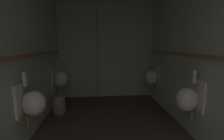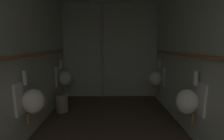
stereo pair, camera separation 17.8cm
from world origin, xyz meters
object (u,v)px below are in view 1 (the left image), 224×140
(urinal_right_far, at_px, (152,77))
(waste_bin, at_px, (59,104))
(urinal_left_far, at_px, (60,79))
(urinal_right_mid, at_px, (188,99))
(urinal_left_mid, at_px, (32,102))
(standpipe_back_wall, at_px, (98,52))

(urinal_right_far, xyz_separation_m, waste_bin, (-2.06, -0.43, -0.43))
(urinal_left_far, distance_m, urinal_right_mid, 2.60)
(urinal_right_far, bearing_deg, urinal_left_far, 179.58)
(urinal_right_mid, relative_size, waste_bin, 1.99)
(urinal_left_mid, xyz_separation_m, standpipe_back_wall, (0.86, 1.88, 0.57))
(urinal_right_far, bearing_deg, waste_bin, -168.36)
(urinal_left_mid, xyz_separation_m, urinal_right_mid, (2.13, -0.03, 0.00))
(urinal_left_far, xyz_separation_m, urinal_right_mid, (2.13, -1.48, 0.00))
(urinal_left_far, distance_m, waste_bin, 0.62)
(urinal_left_far, distance_m, standpipe_back_wall, 1.12)
(urinal_left_mid, xyz_separation_m, urinal_right_far, (2.13, 1.43, 0.00))
(standpipe_back_wall, bearing_deg, urinal_right_far, -19.31)
(urinal_left_mid, height_order, standpipe_back_wall, standpipe_back_wall)
(urinal_left_far, relative_size, urinal_right_mid, 1.00)
(urinal_right_mid, distance_m, waste_bin, 2.35)
(urinal_left_mid, height_order, waste_bin, urinal_left_mid)
(standpipe_back_wall, height_order, waste_bin, standpipe_back_wall)
(urinal_left_far, xyz_separation_m, waste_bin, (0.07, -0.44, -0.43))
(urinal_right_mid, xyz_separation_m, standpipe_back_wall, (-1.27, 1.91, 0.57))
(urinal_left_far, bearing_deg, urinal_right_far, -0.42)
(urinal_right_far, height_order, standpipe_back_wall, standpipe_back_wall)
(urinal_right_far, distance_m, standpipe_back_wall, 1.46)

